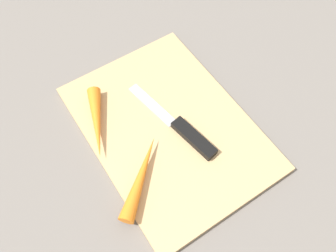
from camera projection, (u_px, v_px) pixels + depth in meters
name	position (u px, v px, depth m)	size (l,w,h in m)	color
ground_plane	(168.00, 129.00, 0.61)	(1.40, 1.40, 0.00)	slate
cutting_board	(168.00, 128.00, 0.61)	(0.36, 0.26, 0.01)	tan
knife	(188.00, 133.00, 0.59)	(0.20, 0.05, 0.01)	#B7B7BC
carrot_short	(97.00, 122.00, 0.59)	(0.02, 0.02, 0.13)	orange
carrot_long	(141.00, 177.00, 0.54)	(0.02, 0.02, 0.14)	orange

